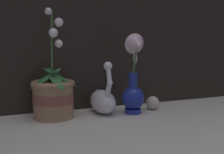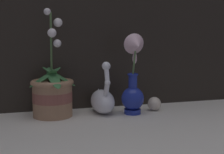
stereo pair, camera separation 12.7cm
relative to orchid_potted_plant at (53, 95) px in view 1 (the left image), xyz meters
The scene contains 5 objects.
ground_plane 0.25m from the orchid_potted_plant, 28.19° to the right, with size 2.80×2.80×0.00m, color beige.
orchid_potted_plant is the anchor object (origin of this frame).
swan_figurine 0.20m from the orchid_potted_plant, ahead, with size 0.09×0.19×0.22m.
blue_vase 0.32m from the orchid_potted_plant, 10.63° to the right, with size 0.09×0.12×0.32m.
glass_sphere 0.43m from the orchid_potted_plant, ahead, with size 0.06×0.06×0.06m.
Camera 1 is at (-0.42, -1.07, 0.32)m, focal length 50.00 mm.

